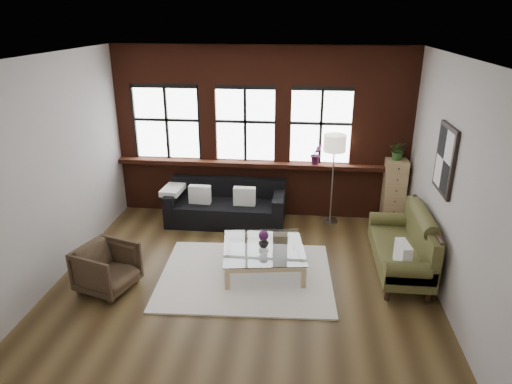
# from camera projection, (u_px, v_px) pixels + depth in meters

# --- Properties ---
(floor) EXTENTS (5.50, 5.50, 0.00)m
(floor) POSITION_uv_depth(u_px,v_px,m) (245.00, 277.00, 6.85)
(floor) COLOR #3F2D17
(floor) RESTS_ON ground
(ceiling) EXTENTS (5.50, 5.50, 0.00)m
(ceiling) POSITION_uv_depth(u_px,v_px,m) (243.00, 56.00, 5.68)
(ceiling) COLOR white
(ceiling) RESTS_ON ground
(wall_back) EXTENTS (5.50, 0.00, 5.50)m
(wall_back) POSITION_uv_depth(u_px,v_px,m) (262.00, 133.00, 8.58)
(wall_back) COLOR #ADA6A1
(wall_back) RESTS_ON ground
(wall_front) EXTENTS (5.50, 0.00, 5.50)m
(wall_front) POSITION_uv_depth(u_px,v_px,m) (206.00, 273.00, 3.95)
(wall_front) COLOR #ADA6A1
(wall_front) RESTS_ON ground
(wall_left) EXTENTS (0.00, 5.00, 5.00)m
(wall_left) POSITION_uv_depth(u_px,v_px,m) (54.00, 170.00, 6.54)
(wall_left) COLOR #ADA6A1
(wall_left) RESTS_ON ground
(wall_right) EXTENTS (0.00, 5.00, 5.00)m
(wall_right) POSITION_uv_depth(u_px,v_px,m) (451.00, 185.00, 5.99)
(wall_right) COLOR #ADA6A1
(wall_right) RESTS_ON ground
(brick_backwall) EXTENTS (5.50, 0.12, 3.20)m
(brick_backwall) POSITION_uv_depth(u_px,v_px,m) (261.00, 134.00, 8.52)
(brick_backwall) COLOR #4C1F12
(brick_backwall) RESTS_ON floor
(sill_ledge) EXTENTS (5.50, 0.30, 0.08)m
(sill_ledge) POSITION_uv_depth(u_px,v_px,m) (261.00, 164.00, 8.64)
(sill_ledge) COLOR #4C1F12
(sill_ledge) RESTS_ON brick_backwall
(window_left) EXTENTS (1.38, 0.10, 1.50)m
(window_left) POSITION_uv_depth(u_px,v_px,m) (167.00, 123.00, 8.66)
(window_left) COLOR black
(window_left) RESTS_ON brick_backwall
(window_mid) EXTENTS (1.38, 0.10, 1.50)m
(window_mid) POSITION_uv_depth(u_px,v_px,m) (245.00, 125.00, 8.51)
(window_mid) COLOR black
(window_mid) RESTS_ON brick_backwall
(window_right) EXTENTS (1.38, 0.10, 1.50)m
(window_right) POSITION_uv_depth(u_px,v_px,m) (321.00, 127.00, 8.37)
(window_right) COLOR black
(window_right) RESTS_ON brick_backwall
(wall_poster) EXTENTS (0.05, 0.74, 0.94)m
(wall_poster) POSITION_uv_depth(u_px,v_px,m) (445.00, 160.00, 6.18)
(wall_poster) COLOR black
(wall_poster) RESTS_ON wall_right
(shag_rug) EXTENTS (2.65, 2.13, 0.03)m
(shag_rug) POSITION_uv_depth(u_px,v_px,m) (246.00, 276.00, 6.87)
(shag_rug) COLOR white
(shag_rug) RESTS_ON floor
(dark_sofa) EXTENTS (2.18, 0.88, 0.79)m
(dark_sofa) POSITION_uv_depth(u_px,v_px,m) (226.00, 203.00, 8.52)
(dark_sofa) COLOR black
(dark_sofa) RESTS_ON floor
(pillow_a) EXTENTS (0.41, 0.16, 0.34)m
(pillow_a) POSITION_uv_depth(u_px,v_px,m) (200.00, 194.00, 8.41)
(pillow_a) COLOR white
(pillow_a) RESTS_ON dark_sofa
(pillow_b) EXTENTS (0.40, 0.14, 0.34)m
(pillow_b) POSITION_uv_depth(u_px,v_px,m) (244.00, 196.00, 8.33)
(pillow_b) COLOR white
(pillow_b) RESTS_ON dark_sofa
(vintage_settee) EXTENTS (0.81, 1.82, 0.97)m
(vintage_settee) POSITION_uv_depth(u_px,v_px,m) (400.00, 243.00, 6.84)
(vintage_settee) COLOR #4C4A23
(vintage_settee) RESTS_ON floor
(pillow_settee) EXTENTS (0.18, 0.39, 0.34)m
(pillow_settee) POSITION_uv_depth(u_px,v_px,m) (403.00, 254.00, 6.29)
(pillow_settee) COLOR white
(pillow_settee) RESTS_ON vintage_settee
(armchair) EXTENTS (0.91, 0.90, 0.67)m
(armchair) POSITION_uv_depth(u_px,v_px,m) (107.00, 268.00, 6.45)
(armchair) COLOR #382A1C
(armchair) RESTS_ON floor
(coffee_table) EXTENTS (1.37, 1.37, 0.40)m
(coffee_table) POSITION_uv_depth(u_px,v_px,m) (263.00, 259.00, 6.99)
(coffee_table) COLOR tan
(coffee_table) RESTS_ON shag_rug
(vase) EXTENTS (0.20, 0.20, 0.16)m
(vase) POSITION_uv_depth(u_px,v_px,m) (264.00, 242.00, 6.89)
(vase) COLOR #B2B2B2
(vase) RESTS_ON coffee_table
(flowers) EXTENTS (0.15, 0.15, 0.15)m
(flowers) POSITION_uv_depth(u_px,v_px,m) (264.00, 236.00, 6.85)
(flowers) COLOR #4E1A49
(flowers) RESTS_ON vase
(drawer_chest) EXTENTS (0.38, 0.38, 1.25)m
(drawer_chest) POSITION_uv_depth(u_px,v_px,m) (394.00, 192.00, 8.42)
(drawer_chest) COLOR tan
(drawer_chest) RESTS_ON floor
(potted_plant_top) EXTENTS (0.37, 0.34, 0.35)m
(potted_plant_top) POSITION_uv_depth(u_px,v_px,m) (399.00, 150.00, 8.13)
(potted_plant_top) COLOR #2D5923
(potted_plant_top) RESTS_ON drawer_chest
(floor_lamp) EXTENTS (0.40, 0.40, 1.84)m
(floor_lamp) POSITION_uv_depth(u_px,v_px,m) (333.00, 176.00, 8.36)
(floor_lamp) COLOR #A5A5A8
(floor_lamp) RESTS_ON floor
(sill_plant) EXTENTS (0.26, 0.23, 0.39)m
(sill_plant) POSITION_uv_depth(u_px,v_px,m) (316.00, 154.00, 8.43)
(sill_plant) COLOR #4E1A49
(sill_plant) RESTS_ON sill_ledge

